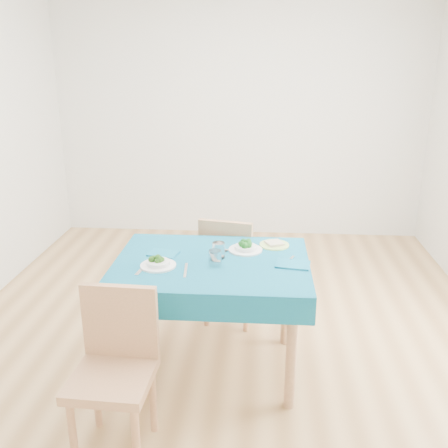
# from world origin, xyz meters

# --- Properties ---
(room_shell) EXTENTS (4.02, 4.52, 2.73)m
(room_shell) POSITION_xyz_m (0.00, 0.00, 1.35)
(room_shell) COLOR olive
(room_shell) RESTS_ON ground
(table) EXTENTS (1.17, 0.89, 0.76)m
(table) POSITION_xyz_m (-0.04, -0.43, 0.38)
(table) COLOR navy
(table) RESTS_ON ground
(chair_near) EXTENTS (0.41, 0.45, 0.98)m
(chair_near) POSITION_xyz_m (-0.47, -1.18, 0.49)
(chair_near) COLOR #9F704A
(chair_near) RESTS_ON ground
(chair_far) EXTENTS (0.46, 0.49, 0.96)m
(chair_far) POSITION_xyz_m (0.04, 0.23, 0.48)
(chair_far) COLOR #9F704A
(chair_far) RESTS_ON ground
(bowl_near) EXTENTS (0.21, 0.21, 0.06)m
(bowl_near) POSITION_xyz_m (-0.35, -0.54, 0.79)
(bowl_near) COLOR white
(bowl_near) RESTS_ON table
(bowl_far) EXTENTS (0.22, 0.22, 0.07)m
(bowl_far) POSITION_xyz_m (0.16, -0.25, 0.79)
(bowl_far) COLOR white
(bowl_far) RESTS_ON table
(fork_near) EXTENTS (0.05, 0.17, 0.00)m
(fork_near) POSITION_xyz_m (-0.44, -0.59, 0.76)
(fork_near) COLOR silver
(fork_near) RESTS_ON table
(knife_near) EXTENTS (0.03, 0.21, 0.00)m
(knife_near) POSITION_xyz_m (-0.18, -0.59, 0.76)
(knife_near) COLOR silver
(knife_near) RESTS_ON table
(fork_far) EXTENTS (0.10, 0.19, 0.00)m
(fork_far) POSITION_xyz_m (-0.00, -0.35, 0.76)
(fork_far) COLOR silver
(fork_far) RESTS_ON table
(knife_far) EXTENTS (0.09, 0.20, 0.00)m
(knife_far) POSITION_xyz_m (0.42, -0.42, 0.76)
(knife_far) COLOR silver
(knife_far) RESTS_ON table
(napkin_near) EXTENTS (0.20, 0.16, 0.01)m
(napkin_near) POSITION_xyz_m (-0.36, -0.35, 0.76)
(napkin_near) COLOR #0D5572
(napkin_near) RESTS_ON table
(napkin_far) EXTENTS (0.22, 0.17, 0.01)m
(napkin_far) POSITION_xyz_m (0.45, -0.46, 0.76)
(napkin_far) COLOR #0D5572
(napkin_far) RESTS_ON table
(tumbler_center) EXTENTS (0.08, 0.08, 0.10)m
(tumbler_center) POSITION_xyz_m (-0.00, -0.38, 0.81)
(tumbler_center) COLOR white
(tumbler_center) RESTS_ON table
(tumbler_side) EXTENTS (0.08, 0.08, 0.10)m
(tumbler_side) POSITION_xyz_m (-0.01, -0.51, 0.81)
(tumbler_side) COLOR white
(tumbler_side) RESTS_ON table
(side_plate) EXTENTS (0.19, 0.19, 0.01)m
(side_plate) POSITION_xyz_m (0.34, -0.14, 0.76)
(side_plate) COLOR #B8E26E
(side_plate) RESTS_ON table
(bread_slice) EXTENTS (0.14, 0.14, 0.02)m
(bread_slice) POSITION_xyz_m (0.34, -0.14, 0.78)
(bread_slice) COLOR beige
(bread_slice) RESTS_ON side_plate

